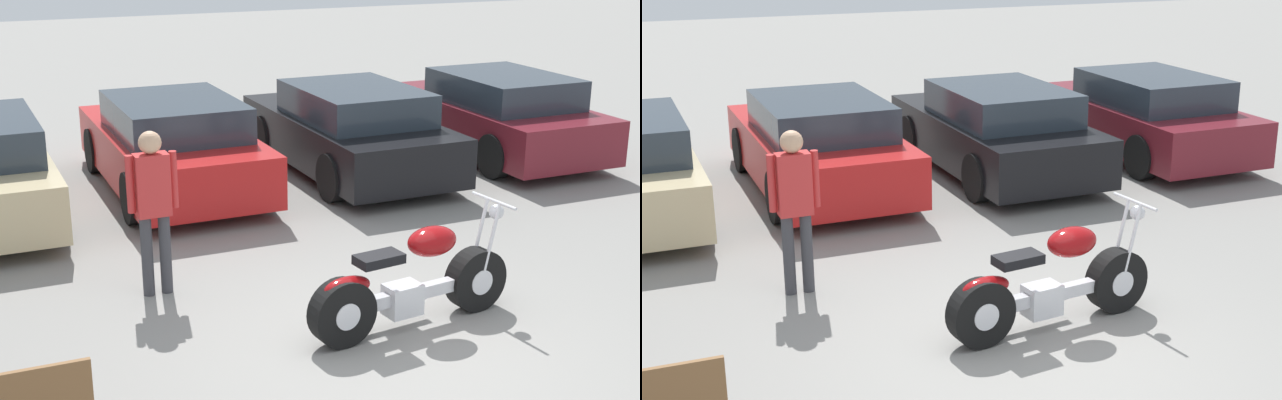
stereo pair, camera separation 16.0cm
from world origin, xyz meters
TOP-DOWN VIEW (x-y plane):
  - ground_plane at (0.00, 0.00)m, footprint 60.00×60.00m
  - motorcycle at (0.36, 0.42)m, footprint 2.19×0.65m
  - parked_car_red at (-0.50, 5.75)m, footprint 1.93×4.29m
  - parked_car_black at (2.20, 5.58)m, footprint 1.93×4.29m
  - parked_car_maroon at (4.89, 5.65)m, footprint 1.93×4.29m
  - person_standing at (-1.63, 2.16)m, footprint 0.52×0.23m

SIDE VIEW (x-z plane):
  - ground_plane at x=0.00m, z-range 0.00..0.00m
  - motorcycle at x=0.36m, z-range -0.13..0.99m
  - parked_car_red at x=-0.50m, z-range -0.02..1.33m
  - parked_car_black at x=2.20m, z-range -0.02..1.33m
  - parked_car_maroon at x=4.89m, z-range -0.02..1.33m
  - person_standing at x=-1.63m, z-range 0.17..1.89m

